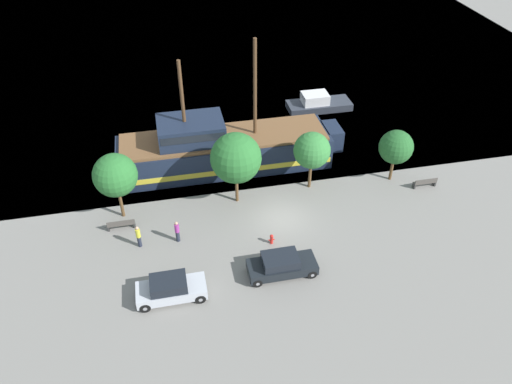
# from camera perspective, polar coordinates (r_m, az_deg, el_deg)

# --- Properties ---
(ground_plane) EXTENTS (160.00, 160.00, 0.00)m
(ground_plane) POSITION_cam_1_polar(r_m,az_deg,el_deg) (36.92, 2.91, -3.04)
(ground_plane) COLOR gray
(water_surface) EXTENTS (80.00, 80.00, 0.00)m
(water_surface) POSITION_cam_1_polar(r_m,az_deg,el_deg) (75.30, -5.83, 18.88)
(water_surface) COLOR #33566B
(water_surface) RESTS_ON ground
(pirate_ship) EXTENTS (18.69, 4.59, 10.84)m
(pirate_ship) POSITION_cam_1_polar(r_m,az_deg,el_deg) (41.44, -3.89, 5.01)
(pirate_ship) COLOR #192338
(pirate_ship) RESTS_ON water_surface
(moored_boat_dockside) EXTENTS (6.37, 2.44, 1.70)m
(moored_boat_dockside) POSITION_cam_1_polar(r_m,az_deg,el_deg) (51.01, 7.08, 10.03)
(moored_boat_dockside) COLOR #2D333D
(moored_boat_dockside) RESTS_ON water_surface
(parked_car_curb_front) EXTENTS (4.27, 1.84, 1.55)m
(parked_car_curb_front) POSITION_cam_1_polar(r_m,az_deg,el_deg) (31.47, -9.73, -10.84)
(parked_car_curb_front) COLOR #B7BCC6
(parked_car_curb_front) RESTS_ON ground_plane
(parked_car_curb_mid) EXTENTS (4.45, 1.86, 1.51)m
(parked_car_curb_mid) POSITION_cam_1_polar(r_m,az_deg,el_deg) (32.46, 2.93, -8.33)
(parked_car_curb_mid) COLOR black
(parked_car_curb_mid) RESTS_ON ground_plane
(fire_hydrant) EXTENTS (0.42, 0.25, 0.76)m
(fire_hydrant) POSITION_cam_1_polar(r_m,az_deg,el_deg) (34.67, 1.79, -5.36)
(fire_hydrant) COLOR red
(fire_hydrant) RESTS_ON ground_plane
(bench_promenade_east) EXTENTS (1.88, 0.45, 0.85)m
(bench_promenade_east) POSITION_cam_1_polar(r_m,az_deg,el_deg) (41.83, 18.77, 1.03)
(bench_promenade_east) COLOR #4C4742
(bench_promenade_east) RESTS_ON ground_plane
(bench_promenade_west) EXTENTS (1.93, 0.45, 0.85)m
(bench_promenade_west) POSITION_cam_1_polar(r_m,az_deg,el_deg) (36.99, -15.16, -3.58)
(bench_promenade_west) COLOR #4C4742
(bench_promenade_west) RESTS_ON ground_plane
(pedestrian_walking_near) EXTENTS (0.32, 0.32, 1.76)m
(pedestrian_walking_near) POSITION_cam_1_polar(r_m,az_deg,el_deg) (35.03, -13.28, -4.96)
(pedestrian_walking_near) COLOR #232838
(pedestrian_walking_near) RESTS_ON ground_plane
(pedestrian_walking_far) EXTENTS (0.32, 0.32, 1.73)m
(pedestrian_walking_far) POSITION_cam_1_polar(r_m,az_deg,el_deg) (34.94, -8.99, -4.47)
(pedestrian_walking_far) COLOR #232838
(pedestrian_walking_far) RESTS_ON ground_plane
(tree_row_east) EXTENTS (3.13, 3.13, 5.26)m
(tree_row_east) POSITION_cam_1_polar(r_m,az_deg,el_deg) (36.22, -15.80, 1.84)
(tree_row_east) COLOR brown
(tree_row_east) RESTS_ON ground_plane
(tree_row_mideast) EXTENTS (3.76, 3.76, 5.83)m
(tree_row_mideast) POSITION_cam_1_polar(r_m,az_deg,el_deg) (36.21, -2.31, 3.90)
(tree_row_mideast) COLOR brown
(tree_row_mideast) RESTS_ON ground_plane
(tree_row_midwest) EXTENTS (2.84, 2.84, 4.86)m
(tree_row_midwest) POSITION_cam_1_polar(r_m,az_deg,el_deg) (38.21, 6.41, 4.73)
(tree_row_midwest) COLOR brown
(tree_row_midwest) RESTS_ON ground_plane
(tree_row_west) EXTENTS (2.69, 2.69, 4.42)m
(tree_row_west) POSITION_cam_1_polar(r_m,az_deg,el_deg) (40.53, 15.71, 4.96)
(tree_row_west) COLOR brown
(tree_row_west) RESTS_ON ground_plane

